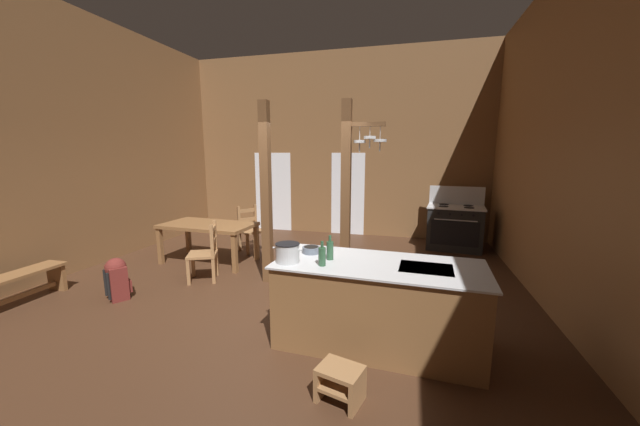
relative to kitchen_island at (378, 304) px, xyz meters
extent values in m
cube|color=#422819|center=(-1.61, 0.65, -0.50)|extent=(8.15, 9.42, 0.10)
cube|color=brown|center=(-1.61, 5.03, 1.78)|extent=(8.15, 0.14, 4.47)
cube|color=brown|center=(-5.35, 0.65, 1.78)|extent=(0.14, 9.42, 4.47)
cube|color=brown|center=(2.13, 0.65, 1.78)|extent=(0.14, 9.42, 4.47)
cube|color=white|center=(-3.26, 4.96, 0.57)|extent=(1.00, 0.01, 2.05)
cube|color=white|center=(-1.24, 4.96, 0.57)|extent=(0.84, 0.01, 2.05)
cube|color=brown|center=(0.00, 0.00, -0.01)|extent=(2.14, 0.99, 0.89)
cube|color=silver|center=(0.00, 0.00, 0.45)|extent=(2.20, 1.06, 0.02)
cube|color=black|center=(0.47, -0.02, 0.46)|extent=(0.54, 0.42, 0.00)
cube|color=black|center=(0.02, 0.43, -0.40)|extent=(1.99, 0.13, 0.10)
cube|color=black|center=(1.24, 4.21, 0.00)|extent=(1.17, 0.87, 0.90)
cube|color=black|center=(1.19, 3.83, -0.03)|extent=(0.93, 0.11, 0.52)
cylinder|color=silver|center=(1.19, 3.80, 0.25)|extent=(0.82, 0.11, 0.02)
cube|color=silver|center=(1.24, 4.21, 0.46)|extent=(1.22, 0.92, 0.03)
cube|color=silver|center=(1.27, 4.57, 0.67)|extent=(1.14, 0.16, 0.40)
cylinder|color=black|center=(1.47, 4.03, 0.48)|extent=(0.22, 0.22, 0.01)
cylinder|color=black|center=(0.97, 4.09, 0.48)|extent=(0.22, 0.22, 0.01)
cylinder|color=black|center=(1.50, 4.33, 0.48)|extent=(0.22, 0.22, 0.01)
cylinder|color=black|center=(1.01, 4.39, 0.48)|extent=(0.22, 0.22, 0.01)
cylinder|color=black|center=(1.52, 3.78, 0.37)|extent=(0.05, 0.03, 0.04)
cylinder|color=black|center=(1.30, 3.80, 0.37)|extent=(0.05, 0.03, 0.04)
cylinder|color=black|center=(1.08, 3.82, 0.37)|extent=(0.05, 0.03, 0.04)
cylinder|color=black|center=(0.86, 3.85, 0.37)|extent=(0.05, 0.03, 0.04)
cube|color=brown|center=(-0.66, 1.61, 0.96)|extent=(0.14, 0.14, 2.82)
cube|color=brown|center=(-0.42, 1.62, 2.00)|extent=(0.63, 0.09, 0.06)
cylinder|color=silver|center=(-0.47, 1.62, 1.89)|extent=(0.01, 0.01, 0.22)
cylinder|color=silver|center=(-0.47, 1.62, 1.76)|extent=(0.18, 0.18, 0.04)
cylinder|color=silver|center=(-0.47, 1.62, 1.68)|extent=(0.02, 0.02, 0.14)
cylinder|color=silver|center=(-0.32, 1.62, 1.92)|extent=(0.01, 0.01, 0.17)
cylinder|color=silver|center=(-0.32, 1.62, 1.81)|extent=(0.17, 0.17, 0.04)
cylinder|color=silver|center=(-0.32, 1.62, 1.73)|extent=(0.02, 0.02, 0.14)
cylinder|color=silver|center=(-0.17, 1.62, 1.89)|extent=(0.01, 0.01, 0.21)
cylinder|color=silver|center=(-0.17, 1.62, 1.77)|extent=(0.19, 0.19, 0.04)
cylinder|color=silver|center=(-0.17, 1.62, 1.69)|extent=(0.02, 0.02, 0.14)
cube|color=brown|center=(-1.88, 1.41, 0.96)|extent=(0.14, 0.14, 2.82)
cube|color=#9E7044|center=(-0.21, -0.96, -0.17)|extent=(0.42, 0.36, 0.04)
cube|color=#9E7044|center=(-0.36, -0.91, -0.32)|extent=(0.11, 0.28, 0.26)
cube|color=#9E7044|center=(-0.05, -1.00, -0.32)|extent=(0.11, 0.28, 0.26)
cube|color=#9E7044|center=(-0.21, -0.96, -0.32)|extent=(0.38, 0.35, 0.03)
cube|color=brown|center=(-3.36, 2.04, 0.26)|extent=(1.74, 0.98, 0.06)
cube|color=brown|center=(-4.13, 2.47, -0.11)|extent=(0.08, 0.08, 0.68)
cube|color=brown|center=(-2.55, 2.39, -0.11)|extent=(0.08, 0.08, 0.68)
cube|color=brown|center=(-4.17, 1.69, -0.11)|extent=(0.08, 0.08, 0.68)
cube|color=brown|center=(-2.59, 1.61, -0.11)|extent=(0.08, 0.08, 0.68)
cube|color=#9E7044|center=(-2.92, 1.17, -0.02)|extent=(0.58, 0.58, 0.04)
cube|color=#9E7044|center=(-3.02, 0.92, -0.25)|extent=(0.07, 0.07, 0.41)
cube|color=#9E7044|center=(-3.18, 1.27, -0.25)|extent=(0.07, 0.07, 0.41)
cube|color=#9E7044|center=(-2.67, 1.08, 0.02)|extent=(0.07, 0.07, 0.95)
cube|color=#9E7044|center=(-2.83, 1.42, 0.02)|extent=(0.07, 0.07, 0.95)
cube|color=#9E7044|center=(-2.75, 1.25, 0.39)|extent=(0.19, 0.36, 0.07)
cube|color=#9E7044|center=(-2.75, 1.25, 0.20)|extent=(0.19, 0.36, 0.07)
cube|color=#9E7044|center=(-2.90, 2.90, -0.02)|extent=(0.62, 0.62, 0.04)
cube|color=#9E7044|center=(-2.64, 2.94, -0.25)|extent=(0.07, 0.07, 0.41)
cube|color=#9E7044|center=(-2.87, 2.64, -0.25)|extent=(0.07, 0.07, 0.41)
cube|color=#9E7044|center=(-2.94, 3.17, 0.02)|extent=(0.07, 0.07, 0.95)
cube|color=#9E7044|center=(-3.17, 2.87, 0.02)|extent=(0.07, 0.07, 0.95)
cube|color=#9E7044|center=(-3.05, 3.02, 0.39)|extent=(0.26, 0.32, 0.07)
cube|color=#9E7044|center=(-3.05, 3.02, 0.20)|extent=(0.26, 0.32, 0.07)
cube|color=brown|center=(-4.82, 0.24, -0.25)|extent=(0.31, 0.06, 0.40)
cube|color=maroon|center=(-3.68, 0.22, -0.21)|extent=(0.39, 0.36, 0.48)
cube|color=maroon|center=(-3.61, 0.33, -0.29)|extent=(0.22, 0.17, 0.17)
cylinder|color=black|center=(-3.82, 0.17, -0.21)|extent=(0.06, 0.06, 0.38)
cylinder|color=black|center=(-3.66, 0.07, -0.21)|extent=(0.06, 0.06, 0.38)
sphere|color=maroon|center=(-3.68, 0.22, 0.01)|extent=(0.38, 0.38, 0.27)
cylinder|color=silver|center=(-0.93, -0.21, 0.55)|extent=(0.25, 0.25, 0.19)
cylinder|color=black|center=(-0.93, -0.21, 0.66)|extent=(0.26, 0.26, 0.01)
cylinder|color=silver|center=(-1.07, -0.21, 0.60)|extent=(0.05, 0.02, 0.02)
cylinder|color=silver|center=(-0.80, -0.21, 0.60)|extent=(0.05, 0.02, 0.02)
cylinder|color=slate|center=(-0.79, 0.18, 0.49)|extent=(0.20, 0.20, 0.07)
cylinder|color=black|center=(-0.79, 0.18, 0.53)|extent=(0.17, 0.17, 0.00)
cylinder|color=#2D5638|center=(-0.53, 0.00, 0.56)|extent=(0.08, 0.08, 0.20)
cylinder|color=#2D5638|center=(-0.53, 0.00, 0.69)|extent=(0.03, 0.03, 0.07)
cylinder|color=#2D5638|center=(-0.56, -0.22, 0.55)|extent=(0.08, 0.08, 0.19)
cylinder|color=#2D5638|center=(-0.56, -0.22, 0.68)|extent=(0.03, 0.03, 0.07)
camera|label=1|loc=(0.29, -3.46, 1.59)|focal=19.13mm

